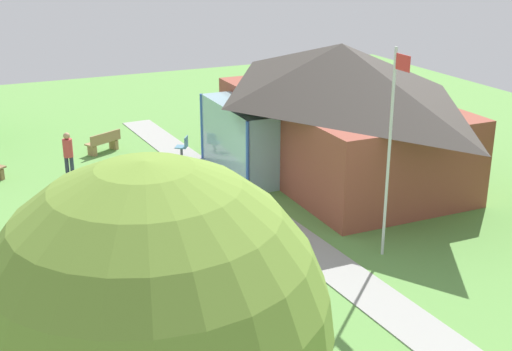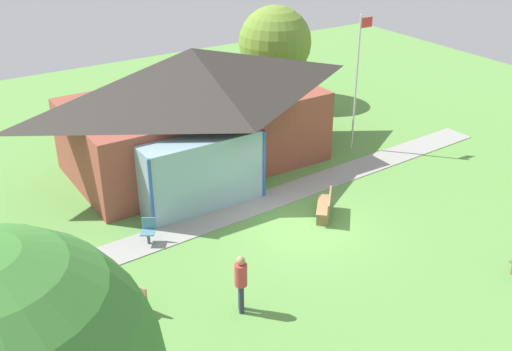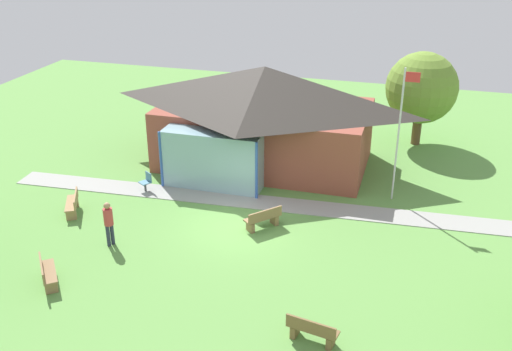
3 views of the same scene
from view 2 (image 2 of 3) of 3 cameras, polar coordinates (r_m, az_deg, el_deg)
name	(u,v)px [view 2 (image 2 of 3)]	position (r m, az deg, el deg)	size (l,w,h in m)	color
ground_plane	(303,226)	(20.94, 4.34, -4.61)	(44.00, 44.00, 0.00)	#609947
pavilion	(194,107)	(24.25, -5.71, 6.28)	(10.66, 7.13, 4.74)	brown
footpath	(268,200)	(22.41, 1.13, -2.26)	(21.63, 1.30, 0.03)	#999993
flagpole	(357,78)	(25.82, 9.29, 8.87)	(0.64, 0.08, 5.68)	silver
bench_mid_left	(122,297)	(17.40, -12.24, -10.84)	(1.09, 1.53, 0.84)	#9E7A51
bench_rear_near_path	(325,206)	(21.32, 6.37, -2.85)	(1.33, 1.41, 0.84)	olive
patio_chair_west	(148,232)	(20.04, -9.86, -5.12)	(0.61, 0.61, 0.86)	teal
visitor_strolling_lawn	(241,280)	(16.60, -1.40, -9.54)	(0.34, 0.34, 1.74)	#2D3347
tree_behind_pavilion_right	(275,43)	(31.44, 1.77, 12.11)	(3.62, 3.62, 4.83)	brown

